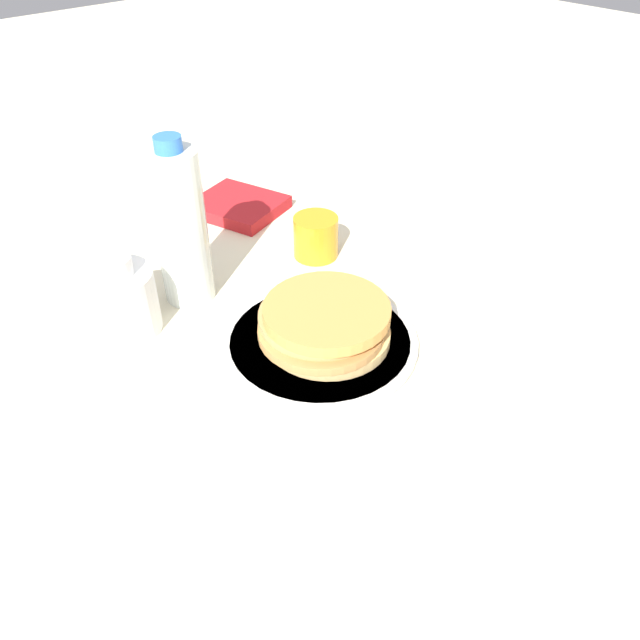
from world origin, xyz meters
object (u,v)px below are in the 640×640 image
cream_jug (118,300)px  water_bottle_near (181,227)px  pancake_stack (324,323)px  juice_glass (316,237)px  plate (320,342)px

cream_jug → water_bottle_near: bearing=3.4°
cream_jug → pancake_stack: bearing=-50.1°
pancake_stack → juice_glass: bearing=51.0°
plate → water_bottle_near: 0.22m
plate → water_bottle_near: size_ratio=1.07×
juice_glass → pancake_stack: bearing=-129.0°
plate → cream_jug: (-0.16, 0.19, 0.04)m
pancake_stack → water_bottle_near: water_bottle_near is taller
plate → water_bottle_near: bearing=106.3°
juice_glass → cream_jug: cream_jug is taller
juice_glass → cream_jug: 0.29m
cream_jug → water_bottle_near: size_ratio=0.47×
cream_jug → juice_glass: bearing=-5.9°
juice_glass → water_bottle_near: 0.21m
pancake_stack → cream_jug: size_ratio=1.54×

